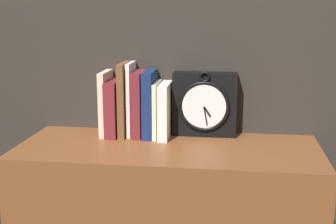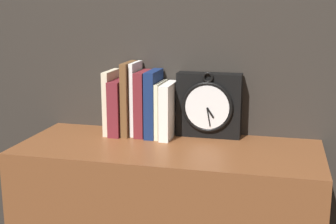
# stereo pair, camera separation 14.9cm
# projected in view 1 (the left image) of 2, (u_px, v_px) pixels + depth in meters

# --- Properties ---
(wall_back) EXTENTS (6.00, 0.05, 2.60)m
(wall_back) POSITION_uv_depth(u_px,v_px,m) (177.00, 25.00, 1.64)
(wall_back) COLOR #2D2823
(wall_back) RESTS_ON ground_plane
(clock) EXTENTS (0.22, 0.08, 0.23)m
(clock) POSITION_uv_depth(u_px,v_px,m) (205.00, 104.00, 1.62)
(clock) COLOR black
(clock) RESTS_ON bookshelf
(book_slot0_cream) EXTENTS (0.02, 0.13, 0.22)m
(book_slot0_cream) POSITION_uv_depth(u_px,v_px,m) (106.00, 103.00, 1.64)
(book_slot0_cream) COLOR beige
(book_slot0_cream) RESTS_ON bookshelf
(book_slot1_maroon) EXTENTS (0.04, 0.14, 0.19)m
(book_slot1_maroon) POSITION_uv_depth(u_px,v_px,m) (114.00, 108.00, 1.63)
(book_slot1_maroon) COLOR maroon
(book_slot1_maroon) RESTS_ON bookshelf
(book_slot2_brown) EXTENTS (0.02, 0.13, 0.25)m
(book_slot2_brown) POSITION_uv_depth(u_px,v_px,m) (125.00, 99.00, 1.62)
(book_slot2_brown) COLOR brown
(book_slot2_brown) RESTS_ON bookshelf
(book_slot3_white) EXTENTS (0.01, 0.12, 0.25)m
(book_slot3_white) POSITION_uv_depth(u_px,v_px,m) (131.00, 99.00, 1.63)
(book_slot3_white) COLOR white
(book_slot3_white) RESTS_ON bookshelf
(book_slot4_maroon) EXTENTS (0.03, 0.13, 0.23)m
(book_slot4_maroon) POSITION_uv_depth(u_px,v_px,m) (139.00, 104.00, 1.62)
(book_slot4_maroon) COLOR maroon
(book_slot4_maroon) RESTS_ON bookshelf
(book_slot5_navy) EXTENTS (0.03, 0.14, 0.23)m
(book_slot5_navy) POSITION_uv_depth(u_px,v_px,m) (150.00, 104.00, 1.61)
(book_slot5_navy) COLOR navy
(book_slot5_navy) RESTS_ON bookshelf
(book_slot6_cream) EXTENTS (0.01, 0.14, 0.19)m
(book_slot6_cream) POSITION_uv_depth(u_px,v_px,m) (157.00, 109.00, 1.61)
(book_slot6_cream) COLOR beige
(book_slot6_cream) RESTS_ON bookshelf
(book_slot7_white) EXTENTS (0.03, 0.15, 0.19)m
(book_slot7_white) POSITION_uv_depth(u_px,v_px,m) (165.00, 110.00, 1.60)
(book_slot7_white) COLOR white
(book_slot7_white) RESTS_ON bookshelf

